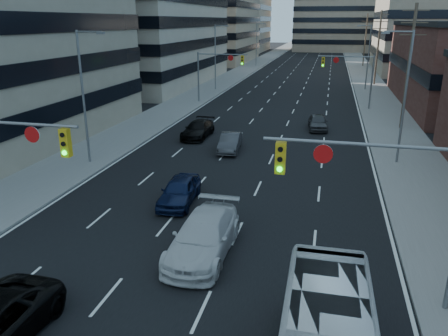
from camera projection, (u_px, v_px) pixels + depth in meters
road_surface at (313, 54)px, 129.68m from camera, size 18.00×300.00×0.02m
sidewalk_left at (275, 53)px, 132.22m from camera, size 5.00×300.00×0.15m
sidewalk_right at (353, 55)px, 127.10m from camera, size 5.00×300.00×0.15m
office_left_far at (208, 27)px, 104.83m from camera, size 20.00×30.00×16.00m
office_right_far at (439, 35)px, 83.22m from camera, size 22.00×28.00×14.00m
bg_block_left at (229, 19)px, 141.90m from camera, size 24.00×24.00×20.00m
bg_block_right at (432, 34)px, 120.64m from camera, size 22.00×22.00×12.00m
signal_near_right at (381, 189)px, 14.33m from camera, size 6.59×0.33×6.00m
signal_far_left at (217, 67)px, 51.76m from camera, size 6.09×0.33×6.00m
signal_far_right at (351, 70)px, 48.35m from camera, size 6.09×0.33×6.00m
utility_pole_block at (409, 66)px, 38.59m from camera, size 2.20×0.28×11.00m
utility_pole_midblock at (378, 47)px, 66.20m from camera, size 2.20×0.28×11.00m
utility_pole_distant at (365, 39)px, 93.82m from camera, size 2.20×0.28×11.00m
streetlight_left_near at (85, 92)px, 29.10m from camera, size 2.03×0.22×9.00m
streetlight_left_mid at (216, 54)px, 61.32m from camera, size 2.03×0.22×9.00m
streetlight_left_far at (257, 42)px, 93.54m from camera, size 2.03×0.22×9.00m
streetlight_right_near at (403, 92)px, 29.11m from camera, size 2.03×0.22×9.00m
streetlight_right_far at (367, 54)px, 61.33m from camera, size 2.03×0.22×9.00m
white_van at (203, 236)px, 18.63m from camera, size 2.36×5.78×1.67m
sedan_blue at (179, 191)px, 23.88m from camera, size 1.96×4.37×1.46m
sedan_grey_center at (230, 142)px, 33.53m from camera, size 1.79×4.22×1.36m
sedan_black_far at (198, 129)px, 37.42m from camera, size 2.07×4.89×1.41m
sedan_grey_right at (318, 122)px, 40.10m from camera, size 2.04×4.25×1.40m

